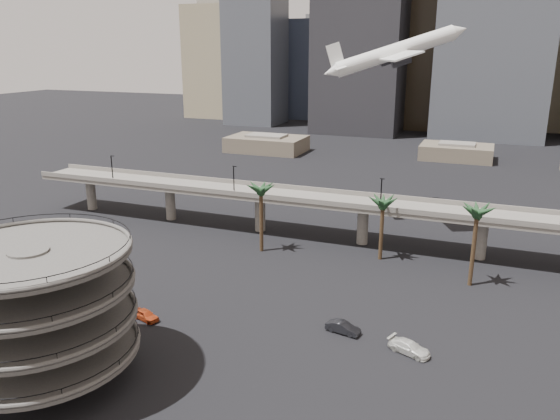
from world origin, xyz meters
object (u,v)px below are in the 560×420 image
at_px(airborne_jet, 394,52).
at_px(car_c, 409,347).
at_px(car_a, 146,315).
at_px(car_b, 343,328).
at_px(overpass, 310,202).
at_px(parking_ramp, 36,303).

height_order(airborne_jet, car_c, airborne_jet).
distance_m(airborne_jet, car_a, 73.33).
bearing_deg(car_b, overpass, 35.51).
bearing_deg(overpass, car_c, -55.50).
distance_m(overpass, car_a, 44.16).
bearing_deg(car_b, parking_ramp, 138.60).
distance_m(car_a, car_c, 36.77).
bearing_deg(car_c, overpass, 55.34).
distance_m(airborne_jet, car_c, 67.10).
bearing_deg(airborne_jet, car_c, -100.50).
relative_size(overpass, car_a, 29.36).
xyz_separation_m(overpass, car_c, (25.89, -37.66, -6.54)).
relative_size(airborne_jet, car_c, 5.23).
height_order(overpass, car_a, overpass).
relative_size(overpass, airborne_jet, 4.49).
xyz_separation_m(car_a, car_b, (27.26, 6.64, 0.04)).
relative_size(airborne_jet, car_a, 6.55).
bearing_deg(parking_ramp, car_c, 28.75).
bearing_deg(overpass, airborne_jet, 55.26).
xyz_separation_m(parking_ramp, airborne_jet, (25.17, 76.55, 26.53)).
height_order(overpass, airborne_jet, airborne_jet).
height_order(parking_ramp, car_c, parking_ramp).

